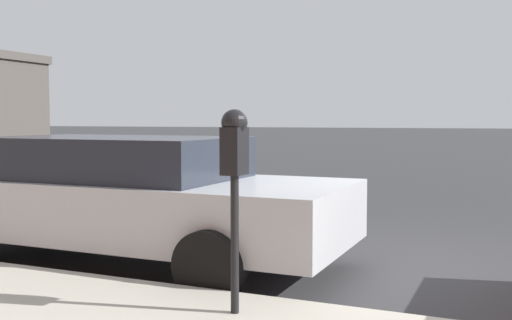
{
  "coord_description": "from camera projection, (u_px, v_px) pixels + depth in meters",
  "views": [
    {
      "loc": [
        -6.53,
        -0.92,
        1.57
      ],
      "look_at": [
        -2.25,
        0.93,
        1.26
      ],
      "focal_mm": 42.0,
      "sensor_mm": 36.0,
      "label": 1
    }
  ],
  "objects": [
    {
      "name": "parking_meter",
      "position": [
        235.0,
        158.0,
        4.27
      ],
      "size": [
        0.21,
        0.19,
        1.48
      ],
      "color": "black",
      "rests_on": "sidewalk"
    },
    {
      "name": "ground_plane",
      "position": [
        418.0,
        266.0,
        6.45
      ],
      "size": [
        220.0,
        220.0,
        0.0
      ],
      "primitive_type": "plane",
      "color": "#333335"
    },
    {
      "name": "car_silver",
      "position": [
        124.0,
        195.0,
        6.56
      ],
      "size": [
        2.1,
        4.86,
        1.38
      ],
      "rotation": [
        0.0,
        0.0,
        3.14
      ],
      "color": "#B7BABF",
      "rests_on": "ground_plane"
    }
  ]
}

